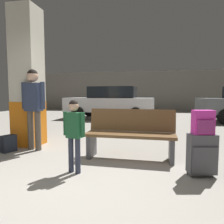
% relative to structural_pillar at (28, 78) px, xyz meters
% --- Properties ---
extents(ground_plane, '(18.00, 18.00, 0.10)m').
position_rel_structural_pillar_xyz_m(ground_plane, '(1.79, 2.04, -1.58)').
color(ground_plane, gray).
extents(garage_back_wall, '(18.00, 0.12, 2.80)m').
position_rel_structural_pillar_xyz_m(garage_back_wall, '(1.79, 10.90, -0.13)').
color(garage_back_wall, gray).
rests_on(garage_back_wall, ground_plane).
extents(structural_pillar, '(0.57, 0.57, 3.08)m').
position_rel_structural_pillar_xyz_m(structural_pillar, '(0.00, 0.00, 0.00)').
color(structural_pillar, orange).
rests_on(structural_pillar, ground_plane).
extents(bench, '(1.61, 0.56, 0.89)m').
position_rel_structural_pillar_xyz_m(bench, '(2.39, -0.54, -1.09)').
color(bench, brown).
rests_on(bench, ground_plane).
extents(suitcase, '(0.41, 0.29, 0.60)m').
position_rel_structural_pillar_xyz_m(suitcase, '(3.48, -1.20, -1.21)').
color(suitcase, '#4C4C51').
rests_on(suitcase, ground_plane).
extents(backpack_bright, '(0.31, 0.24, 0.34)m').
position_rel_structural_pillar_xyz_m(backpack_bright, '(3.48, -1.20, -0.76)').
color(backpack_bright, '#D833A5').
rests_on(backpack_bright, suitcase).
extents(child, '(0.36, 0.24, 1.08)m').
position_rel_structural_pillar_xyz_m(child, '(1.65, -1.42, -0.86)').
color(child, '#33384C').
rests_on(child, ground_plane).
extents(adult, '(0.57, 0.25, 1.67)m').
position_rel_structural_pillar_xyz_m(adult, '(0.35, -0.37, -0.50)').
color(adult, brown).
rests_on(adult, ground_plane).
extents(backpack_dark_floor, '(0.27, 0.32, 0.34)m').
position_rel_structural_pillar_xyz_m(backpack_dark_floor, '(-0.08, -0.61, -1.36)').
color(backpack_dark_floor, '#1E232D').
rests_on(backpack_dark_floor, ground_plane).
extents(parked_car_far, '(4.13, 1.86, 1.51)m').
position_rel_structural_pillar_xyz_m(parked_car_far, '(0.79, 5.47, -0.72)').
color(parked_car_far, silver).
rests_on(parked_car_far, ground_plane).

